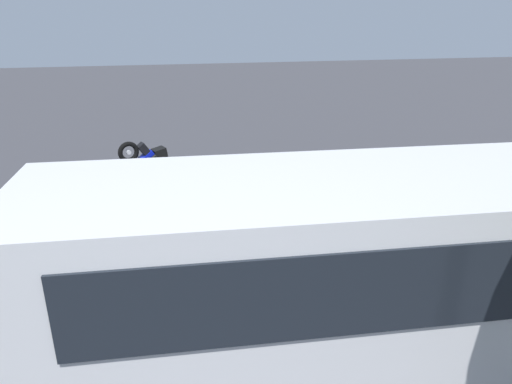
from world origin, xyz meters
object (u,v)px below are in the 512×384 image
tour_bus (395,284)px  spectator_left (376,233)px  spectator_centre (320,238)px  parked_motorcycle_silver (496,256)px  spectator_right (269,239)px  traffic_cone (209,176)px  stunt_motorcycle (152,163)px  parked_motorcycle_dark (292,281)px  spectator_far_left (435,222)px

tour_bus → spectator_left: (-1.02, -2.64, -0.60)m
spectator_centre → parked_motorcycle_silver: size_ratio=0.84×
spectator_right → traffic_cone: size_ratio=2.81×
parked_motorcycle_silver → stunt_motorcycle: stunt_motorcycle is taller
tour_bus → parked_motorcycle_silver: 4.31m
spectator_left → stunt_motorcycle: bearing=-52.0°
spectator_centre → parked_motorcycle_dark: bearing=37.8°
tour_bus → parked_motorcycle_dark: 2.59m
tour_bus → traffic_cone: size_ratio=15.97×
spectator_right → parked_motorcycle_dark: (-0.29, 0.65, -0.58)m
spectator_right → spectator_far_left: bearing=-179.4°
traffic_cone → spectator_centre: bearing=103.6°
spectator_far_left → spectator_right: spectator_far_left is taller
spectator_right → parked_motorcycle_silver: bearing=172.5°
stunt_motorcycle → spectator_far_left: bearing=137.1°
tour_bus → parked_motorcycle_dark: bearing=-68.9°
parked_motorcycle_dark → stunt_motorcycle: size_ratio=1.06×
spectator_left → spectator_right: size_ratio=0.99×
tour_bus → spectator_left: tour_bus is taller
spectator_right → parked_motorcycle_silver: spectator_right is taller
spectator_far_left → spectator_left: (1.42, 0.21, -0.03)m
parked_motorcycle_dark → tour_bus: bearing=111.1°
spectator_far_left → parked_motorcycle_silver: 1.39m
parked_motorcycle_silver → parked_motorcycle_dark: size_ratio=1.01×
tour_bus → spectator_centre: tour_bus is taller
spectator_far_left → spectator_right: (3.58, 0.04, -0.01)m
spectator_right → stunt_motorcycle: (2.20, -5.40, 0.00)m
tour_bus → spectator_far_left: bearing=-130.6°
tour_bus → parked_motorcycle_silver: bearing=-148.0°
spectator_centre → spectator_left: bearing=177.0°
spectator_far_left → stunt_motorcycle: stunt_motorcycle is taller
spectator_centre → traffic_cone: 6.41m
spectator_centre → stunt_motorcycle: stunt_motorcycle is taller
traffic_cone → parked_motorcycle_dark: bearing=96.7°
spectator_left → stunt_motorcycle: 7.07m
parked_motorcycle_dark → spectator_right: bearing=-65.9°
spectator_right → traffic_cone: (0.50, -6.08, -0.75)m
tour_bus → spectator_far_left: (-2.45, -2.85, -0.58)m
parked_motorcycle_silver → stunt_motorcycle: (6.84, -6.02, 0.58)m
spectator_far_left → spectator_centre: size_ratio=1.03×
spectator_centre → stunt_motorcycle: size_ratio=0.90×
spectator_far_left → spectator_left: bearing=8.3°
spectator_centre → spectator_right: size_ratio=0.98×
spectator_far_left → spectator_centre: bearing=3.3°
tour_bus → spectator_left: 2.90m
parked_motorcycle_silver → traffic_cone: bearing=-52.5°
spectator_far_left → spectator_left: spectator_far_left is taller
tour_bus → spectator_right: bearing=-68.2°
parked_motorcycle_dark → parked_motorcycle_silver: bearing=-179.5°
parked_motorcycle_silver → spectator_far_left: bearing=-31.4°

